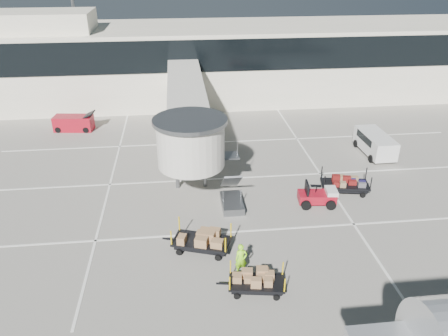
{
  "coord_description": "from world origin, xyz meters",
  "views": [
    {
      "loc": [
        -4.69,
        -20.02,
        15.6
      ],
      "look_at": [
        -1.74,
        6.83,
        2.0
      ],
      "focal_mm": 35.0,
      "sensor_mm": 36.0,
      "label": 1
    }
  ],
  "objects_px": {
    "baggage_tug": "(318,196)",
    "belt_loader": "(74,123)",
    "box_cart_near": "(258,281)",
    "ground_worker": "(241,259)",
    "box_cart_far": "(200,241)",
    "suitcase_cart": "(343,184)",
    "minivan": "(374,142)"
  },
  "relations": [
    {
      "from": "suitcase_cart",
      "to": "minivan",
      "type": "distance_m",
      "value": 7.83
    },
    {
      "from": "ground_worker",
      "to": "minivan",
      "type": "height_order",
      "value": "ground_worker"
    },
    {
      "from": "suitcase_cart",
      "to": "minivan",
      "type": "relative_size",
      "value": 0.88
    },
    {
      "from": "baggage_tug",
      "to": "belt_loader",
      "type": "distance_m",
      "value": 24.79
    },
    {
      "from": "belt_loader",
      "to": "suitcase_cart",
      "type": "bearing_deg",
      "value": -26.84
    },
    {
      "from": "baggage_tug",
      "to": "minivan",
      "type": "height_order",
      "value": "minivan"
    },
    {
      "from": "suitcase_cart",
      "to": "belt_loader",
      "type": "relative_size",
      "value": 1.04
    },
    {
      "from": "box_cart_near",
      "to": "ground_worker",
      "type": "height_order",
      "value": "ground_worker"
    },
    {
      "from": "box_cart_far",
      "to": "ground_worker",
      "type": "relative_size",
      "value": 2.24
    },
    {
      "from": "ground_worker",
      "to": "belt_loader",
      "type": "height_order",
      "value": "belt_loader"
    },
    {
      "from": "baggage_tug",
      "to": "ground_worker",
      "type": "bearing_deg",
      "value": -128.14
    },
    {
      "from": "box_cart_near",
      "to": "belt_loader",
      "type": "distance_m",
      "value": 27.24
    },
    {
      "from": "minivan",
      "to": "belt_loader",
      "type": "relative_size",
      "value": 1.18
    },
    {
      "from": "box_cart_near",
      "to": "box_cart_far",
      "type": "xyz_separation_m",
      "value": [
        -2.7,
        3.68,
        0.06
      ]
    },
    {
      "from": "box_cart_far",
      "to": "belt_loader",
      "type": "xyz_separation_m",
      "value": [
        -10.86,
        19.95,
        0.09
      ]
    },
    {
      "from": "baggage_tug",
      "to": "suitcase_cart",
      "type": "height_order",
      "value": "baggage_tug"
    },
    {
      "from": "box_cart_far",
      "to": "baggage_tug",
      "type": "bearing_deg",
      "value": 45.61
    },
    {
      "from": "box_cart_near",
      "to": "ground_worker",
      "type": "distance_m",
      "value": 1.59
    },
    {
      "from": "suitcase_cart",
      "to": "box_cart_far",
      "type": "xyz_separation_m",
      "value": [
        -10.53,
        -5.62,
        0.02
      ]
    },
    {
      "from": "suitcase_cart",
      "to": "belt_loader",
      "type": "xyz_separation_m",
      "value": [
        -21.38,
        14.33,
        0.11
      ]
    },
    {
      "from": "box_cart_near",
      "to": "belt_loader",
      "type": "xyz_separation_m",
      "value": [
        -13.56,
        23.63,
        0.15
      ]
    },
    {
      "from": "baggage_tug",
      "to": "belt_loader",
      "type": "bearing_deg",
      "value": 146.22
    },
    {
      "from": "box_cart_near",
      "to": "belt_loader",
      "type": "height_order",
      "value": "belt_loader"
    },
    {
      "from": "baggage_tug",
      "to": "belt_loader",
      "type": "height_order",
      "value": "belt_loader"
    },
    {
      "from": "baggage_tug",
      "to": "box_cart_near",
      "type": "xyz_separation_m",
      "value": [
        -5.54,
        -7.83,
        -0.05
      ]
    },
    {
      "from": "ground_worker",
      "to": "box_cart_far",
      "type": "bearing_deg",
      "value": 126.37
    },
    {
      "from": "ground_worker",
      "to": "minivan",
      "type": "relative_size",
      "value": 0.38
    },
    {
      "from": "suitcase_cart",
      "to": "belt_loader",
      "type": "distance_m",
      "value": 25.74
    },
    {
      "from": "minivan",
      "to": "baggage_tug",
      "type": "bearing_deg",
      "value": -134.69
    },
    {
      "from": "suitcase_cart",
      "to": "minivan",
      "type": "bearing_deg",
      "value": 61.24
    },
    {
      "from": "suitcase_cart",
      "to": "box_cart_far",
      "type": "relative_size",
      "value": 1.02
    },
    {
      "from": "baggage_tug",
      "to": "box_cart_near",
      "type": "distance_m",
      "value": 9.59
    }
  ]
}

